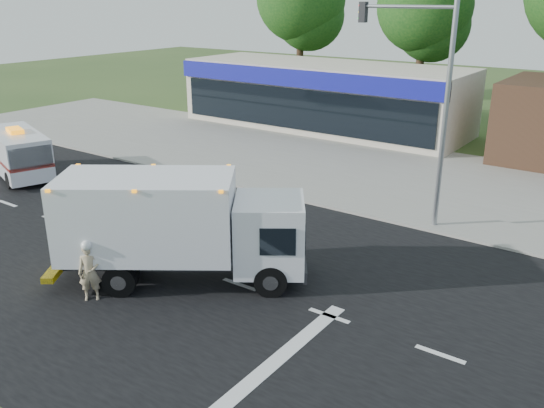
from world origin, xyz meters
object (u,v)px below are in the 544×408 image
(ems_box_truck, at_px, (176,222))
(traffic_signal_pole, at_px, (429,90))
(emergency_worker, at_px, (90,271))
(ambulance_van, at_px, (19,153))

(ems_box_truck, relative_size, traffic_signal_pole, 0.91)
(emergency_worker, bearing_deg, ems_box_truck, 16.59)
(ems_box_truck, bearing_deg, ambulance_van, 131.49)
(emergency_worker, xyz_separation_m, traffic_signal_pole, (5.17, 10.62, 4.05))
(ambulance_van, distance_m, traffic_signal_pole, 18.34)
(ems_box_truck, height_order, ambulance_van, ems_box_truck)
(emergency_worker, distance_m, ambulance_van, 13.22)
(emergency_worker, xyz_separation_m, ambulance_van, (-12.02, 5.49, 0.28))
(emergency_worker, height_order, traffic_signal_pole, traffic_signal_pole)
(emergency_worker, height_order, ambulance_van, ambulance_van)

